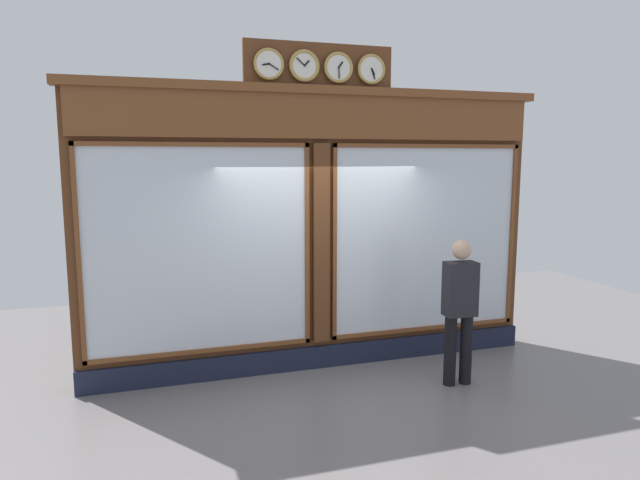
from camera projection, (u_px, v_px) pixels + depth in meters
name	position (u px, v px, depth m)	size (l,w,h in m)	color
shop_facade	(317.00, 229.00, 6.98)	(5.81, 0.42, 3.93)	#5B3319
pedestrian	(460.00, 306.00, 6.44)	(0.37, 0.25, 1.69)	black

